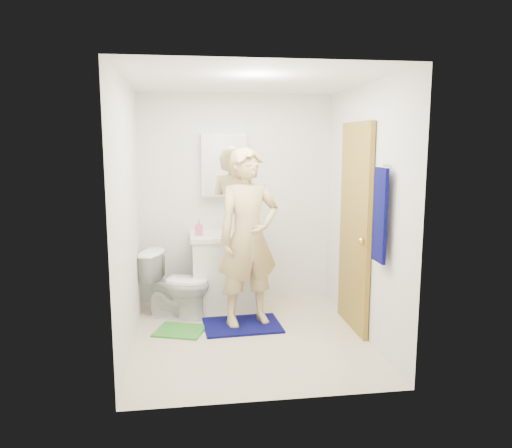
{
  "coord_description": "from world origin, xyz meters",
  "views": [
    {
      "loc": [
        -0.59,
        -4.52,
        1.86
      ],
      "look_at": [
        0.09,
        0.25,
        1.06
      ],
      "focal_mm": 35.0,
      "sensor_mm": 36.0,
      "label": 1
    }
  ],
  "objects_px": {
    "toothbrush_cup": "(249,228)",
    "towel": "(380,215)",
    "vanity_cabinet": "(226,273)",
    "man": "(248,238)",
    "medicine_cabinet": "(224,165)",
    "toilet": "(177,284)",
    "soap_dispenser": "(199,228)"
  },
  "relations": [
    {
      "from": "toothbrush_cup",
      "to": "towel",
      "type": "bearing_deg",
      "value": -59.38
    },
    {
      "from": "towel",
      "to": "vanity_cabinet",
      "type": "bearing_deg",
      "value": 128.47
    },
    {
      "from": "toothbrush_cup",
      "to": "man",
      "type": "distance_m",
      "value": 0.65
    },
    {
      "from": "medicine_cabinet",
      "to": "toilet",
      "type": "height_order",
      "value": "medicine_cabinet"
    },
    {
      "from": "towel",
      "to": "toothbrush_cup",
      "type": "distance_m",
      "value": 1.84
    },
    {
      "from": "vanity_cabinet",
      "to": "towel",
      "type": "relative_size",
      "value": 1.0
    },
    {
      "from": "toilet",
      "to": "toothbrush_cup",
      "type": "relative_size",
      "value": 5.86
    },
    {
      "from": "vanity_cabinet",
      "to": "man",
      "type": "distance_m",
      "value": 0.79
    },
    {
      "from": "medicine_cabinet",
      "to": "toothbrush_cup",
      "type": "xyz_separation_m",
      "value": [
        0.26,
        -0.16,
        -0.7
      ]
    },
    {
      "from": "vanity_cabinet",
      "to": "man",
      "type": "bearing_deg",
      "value": -72.87
    },
    {
      "from": "medicine_cabinet",
      "to": "man",
      "type": "xyz_separation_m",
      "value": [
        0.18,
        -0.8,
        -0.69
      ]
    },
    {
      "from": "soap_dispenser",
      "to": "toothbrush_cup",
      "type": "bearing_deg",
      "value": 12.62
    },
    {
      "from": "medicine_cabinet",
      "to": "towel",
      "type": "bearing_deg",
      "value": -55.39
    },
    {
      "from": "medicine_cabinet",
      "to": "vanity_cabinet",
      "type": "bearing_deg",
      "value": -90.0
    },
    {
      "from": "vanity_cabinet",
      "to": "soap_dispenser",
      "type": "relative_size",
      "value": 4.69
    },
    {
      "from": "medicine_cabinet",
      "to": "soap_dispenser",
      "type": "relative_size",
      "value": 4.1
    },
    {
      "from": "toilet",
      "to": "man",
      "type": "relative_size",
      "value": 0.4
    },
    {
      "from": "toilet",
      "to": "toothbrush_cup",
      "type": "distance_m",
      "value": 1.02
    },
    {
      "from": "medicine_cabinet",
      "to": "toilet",
      "type": "distance_m",
      "value": 1.43
    },
    {
      "from": "soap_dispenser",
      "to": "toilet",
      "type": "bearing_deg",
      "value": -146.26
    },
    {
      "from": "soap_dispenser",
      "to": "man",
      "type": "distance_m",
      "value": 0.7
    },
    {
      "from": "toilet",
      "to": "toothbrush_cup",
      "type": "bearing_deg",
      "value": -51.09
    },
    {
      "from": "vanity_cabinet",
      "to": "towel",
      "type": "distance_m",
      "value": 2.08
    },
    {
      "from": "vanity_cabinet",
      "to": "towel",
      "type": "xyz_separation_m",
      "value": [
        1.18,
        -1.48,
        0.85
      ]
    },
    {
      "from": "towel",
      "to": "man",
      "type": "distance_m",
      "value": 1.39
    },
    {
      "from": "toilet",
      "to": "vanity_cabinet",
      "type": "bearing_deg",
      "value": -48.72
    },
    {
      "from": "towel",
      "to": "soap_dispenser",
      "type": "height_order",
      "value": "towel"
    },
    {
      "from": "soap_dispenser",
      "to": "man",
      "type": "bearing_deg",
      "value": -47.34
    },
    {
      "from": "medicine_cabinet",
      "to": "toothbrush_cup",
      "type": "height_order",
      "value": "medicine_cabinet"
    },
    {
      "from": "vanity_cabinet",
      "to": "toothbrush_cup",
      "type": "xyz_separation_m",
      "value": [
        0.26,
        0.07,
        0.5
      ]
    },
    {
      "from": "toothbrush_cup",
      "to": "vanity_cabinet",
      "type": "bearing_deg",
      "value": -165.39
    },
    {
      "from": "soap_dispenser",
      "to": "toothbrush_cup",
      "type": "distance_m",
      "value": 0.58
    }
  ]
}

